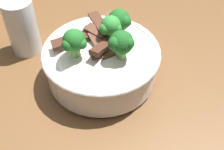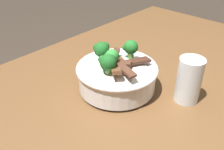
# 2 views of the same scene
# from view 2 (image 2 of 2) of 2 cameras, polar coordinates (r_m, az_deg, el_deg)

# --- Properties ---
(dining_table) EXTENTS (1.54, 0.96, 0.77)m
(dining_table) POSITION_cam_2_polar(r_m,az_deg,el_deg) (0.78, 5.36, -10.98)
(dining_table) COLOR brown
(dining_table) RESTS_ON ground
(rice_bowl) EXTENTS (0.24, 0.24, 0.14)m
(rice_bowl) POSITION_cam_2_polar(r_m,az_deg,el_deg) (0.74, 1.08, 0.47)
(rice_bowl) COLOR white
(rice_bowl) RESTS_ON dining_table
(drinking_glass) EXTENTS (0.07, 0.07, 0.13)m
(drinking_glass) POSITION_cam_2_polar(r_m,az_deg,el_deg) (0.73, 16.79, -1.74)
(drinking_glass) COLOR white
(drinking_glass) RESTS_ON dining_table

